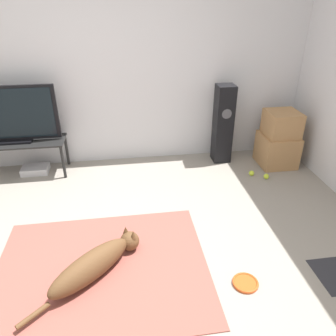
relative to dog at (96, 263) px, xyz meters
The scene contains 13 objects.
ground_plane 0.19m from the dog, 22.02° to the left, with size 12.00×12.00×0.00m, color gray.
wall_back 2.44m from the dog, 86.65° to the left, with size 8.00×0.06×2.55m.
area_rug 0.14m from the dog, 53.72° to the left, with size 1.78×1.42×0.01m.
dog is the anchor object (origin of this frame).
frisbee 1.22m from the dog, 13.14° to the right, with size 0.21×0.21×0.03m.
cardboard_box_lower 2.85m from the dog, 35.82° to the left, with size 0.46×0.46×0.42m.
cardboard_box_upper 2.90m from the dog, 35.79° to the left, with size 0.40×0.40×0.31m.
floor_speaker 2.51m from the dog, 49.62° to the left, with size 0.23×0.23×1.04m.
tv_stand 2.15m from the dog, 118.10° to the left, with size 1.14×0.42×0.45m.
tv 2.23m from the dog, 118.07° to the left, with size 1.08×0.20×0.69m.
tennis_ball_by_boxes 2.34m from the dog, 36.72° to the left, with size 0.07×0.07×0.07m.
tennis_ball_near_speaker 2.41m from the dog, 32.56° to the left, with size 0.07×0.07×0.07m.
game_console 2.07m from the dog, 114.51° to the left, with size 0.33×0.23×0.09m.
Camera 1 is at (0.17, -2.08, 2.07)m, focal length 35.00 mm.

